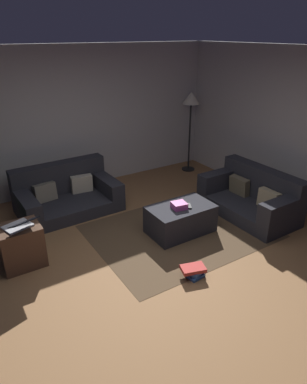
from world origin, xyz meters
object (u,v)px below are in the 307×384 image
(couch_right, at_px, (252,197))
(book_stack, at_px, (194,271))
(tv_remote, at_px, (189,206))
(side_table, at_px, (21,246))
(ottoman, at_px, (180,219))
(laptop, at_px, (20,225))
(couch_left, at_px, (66,194))
(gift_box, at_px, (179,205))
(corner_lamp, at_px, (191,104))

(couch_right, xyz_separation_m, book_stack, (-1.85, -0.82, -0.21))
(tv_remote, xyz_separation_m, side_table, (-2.31, 0.50, -0.16))
(side_table, bearing_deg, tv_remote, -12.29)
(ottoman, relative_size, laptop, 1.92)
(ottoman, height_order, book_stack, ottoman)
(couch_left, xyz_separation_m, gift_box, (1.14, -1.69, 0.20))
(corner_lamp, bearing_deg, laptop, -156.91)
(couch_right, xyz_separation_m, ottoman, (-1.36, 0.15, -0.08))
(couch_right, relative_size, tv_remote, 10.00)
(couch_right, height_order, ottoman, couch_right)
(side_table, relative_size, laptop, 1.11)
(ottoman, height_order, tv_remote, tv_remote)
(ottoman, relative_size, corner_lamp, 0.58)
(side_table, bearing_deg, couch_right, -9.17)
(ottoman, bearing_deg, book_stack, -117.03)
(gift_box, distance_m, laptop, 2.18)
(couch_right, xyz_separation_m, corner_lamp, (0.35, 2.18, 1.14))
(couch_left, relative_size, book_stack, 4.87)
(laptop, bearing_deg, tv_remote, -10.80)
(tv_remote, bearing_deg, gift_box, -168.22)
(couch_right, distance_m, ottoman, 1.37)
(tv_remote, bearing_deg, book_stack, -96.17)
(gift_box, xyz_separation_m, tv_remote, (0.15, -0.04, -0.03))
(side_table, bearing_deg, laptop, -73.36)
(couch_right, distance_m, gift_box, 1.43)
(corner_lamp, bearing_deg, tv_remote, -127.47)
(couch_right, bearing_deg, tv_remote, 86.05)
(gift_box, xyz_separation_m, side_table, (-2.16, 0.46, -0.19))
(ottoman, distance_m, side_table, 2.26)
(couch_left, bearing_deg, side_table, 48.73)
(gift_box, relative_size, book_stack, 0.60)
(couch_right, bearing_deg, gift_box, 84.70)
(ottoman, bearing_deg, corner_lamp, 49.93)
(couch_left, relative_size, couch_right, 1.03)
(corner_lamp, bearing_deg, gift_box, -130.58)
(laptop, xyz_separation_m, book_stack, (1.71, -1.33, -0.54))
(couch_right, relative_size, gift_box, 7.85)
(couch_right, height_order, laptop, laptop)
(gift_box, bearing_deg, couch_left, 123.85)
(tv_remote, distance_m, laptop, 2.34)
(tv_remote, bearing_deg, corner_lamp, 79.77)
(laptop, distance_m, corner_lamp, 4.32)
(book_stack, bearing_deg, tv_remote, 56.58)
(side_table, bearing_deg, book_stack, -38.96)
(couch_right, xyz_separation_m, tv_remote, (-1.26, 0.07, 0.15))
(tv_remote, distance_m, corner_lamp, 2.83)
(gift_box, relative_size, tv_remote, 1.27)
(tv_remote, distance_m, side_table, 2.37)
(couch_left, height_order, laptop, laptop)
(ottoman, distance_m, tv_remote, 0.26)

